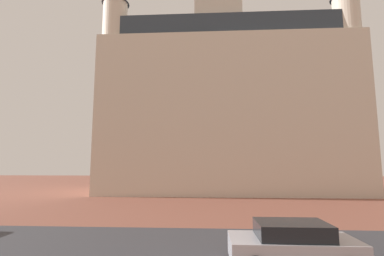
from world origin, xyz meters
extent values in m
plane|color=brown|center=(0.00, 10.00, 0.00)|extent=(120.00, 120.00, 0.00)
cube|color=#38383D|center=(0.00, 7.17, 0.00)|extent=(120.00, 7.34, 0.00)
cube|color=beige|center=(3.63, 29.70, 8.84)|extent=(29.41, 11.66, 17.68)
cube|color=#2D3842|center=(3.63, 29.70, 18.88)|extent=(27.05, 10.72, 2.40)
cube|color=beige|center=(2.61, 29.70, 17.49)|extent=(5.79, 5.79, 34.97)
cylinder|color=beige|center=(-9.57, 25.37, 11.09)|extent=(2.80, 2.80, 22.18)
cylinder|color=beige|center=(16.84, 25.37, 10.96)|extent=(2.80, 2.80, 21.92)
cube|color=#B2B2BC|center=(4.06, 5.56, 0.56)|extent=(4.26, 1.90, 0.77)
cube|color=black|center=(4.06, 5.56, 1.21)|extent=(2.38, 1.67, 0.52)
cylinder|color=black|center=(5.46, 6.51, 0.32)|extent=(0.64, 0.22, 0.64)
cylinder|color=black|center=(2.65, 6.51, 0.32)|extent=(0.64, 0.22, 0.64)
camera|label=1|loc=(1.19, -4.36, 3.49)|focal=25.61mm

